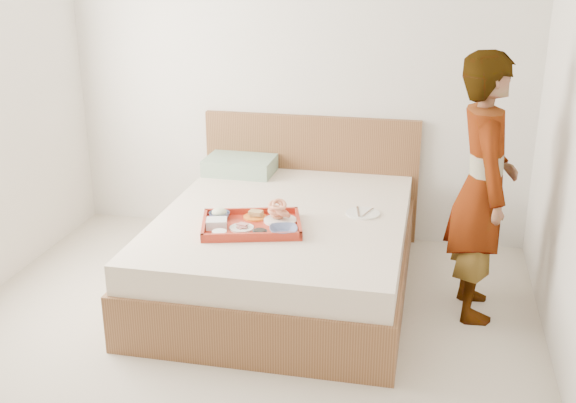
# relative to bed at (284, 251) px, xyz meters

# --- Properties ---
(ground) EXTENTS (3.50, 4.00, 0.01)m
(ground) POSITION_rel_bed_xyz_m (-0.12, -1.00, -0.27)
(ground) COLOR #BFB2A1
(ground) RESTS_ON ground
(wall_back) EXTENTS (3.50, 0.01, 2.60)m
(wall_back) POSITION_rel_bed_xyz_m (-0.12, 1.00, 1.04)
(wall_back) COLOR silver
(wall_back) RESTS_ON ground
(bed) EXTENTS (1.65, 2.00, 0.53)m
(bed) POSITION_rel_bed_xyz_m (0.00, 0.00, 0.00)
(bed) COLOR brown
(bed) RESTS_ON ground
(headboard) EXTENTS (1.65, 0.06, 0.95)m
(headboard) POSITION_rel_bed_xyz_m (0.00, 0.97, 0.21)
(headboard) COLOR brown
(headboard) RESTS_ON ground
(pillow) EXTENTS (0.52, 0.36, 0.12)m
(pillow) POSITION_rel_bed_xyz_m (-0.50, 0.76, 0.33)
(pillow) COLOR gray
(pillow) RESTS_ON bed
(tray) EXTENTS (0.68, 0.57, 0.05)m
(tray) POSITION_rel_bed_xyz_m (-0.14, -0.29, 0.29)
(tray) COLOR #AD321F
(tray) RESTS_ON bed
(prawn_plate) EXTENTS (0.25, 0.25, 0.01)m
(prawn_plate) POSITION_rel_bed_xyz_m (0.02, -0.18, 0.29)
(prawn_plate) COLOR white
(prawn_plate) RESTS_ON tray
(navy_bowl_big) EXTENTS (0.21, 0.21, 0.04)m
(navy_bowl_big) POSITION_rel_bed_xyz_m (0.08, -0.37, 0.30)
(navy_bowl_big) COLOR navy
(navy_bowl_big) RESTS_ON tray
(sauce_dish) EXTENTS (0.11, 0.11, 0.03)m
(sauce_dish) POSITION_rel_bed_xyz_m (-0.05, -0.43, 0.30)
(sauce_dish) COLOR black
(sauce_dish) RESTS_ON tray
(meat_plate) EXTENTS (0.18, 0.18, 0.01)m
(meat_plate) POSITION_rel_bed_xyz_m (-0.18, -0.35, 0.29)
(meat_plate) COLOR white
(meat_plate) RESTS_ON tray
(bread_plate) EXTENTS (0.18, 0.18, 0.01)m
(bread_plate) POSITION_rel_bed_xyz_m (-0.15, -0.16, 0.29)
(bread_plate) COLOR orange
(bread_plate) RESTS_ON tray
(salad_bowl) EXTENTS (0.16, 0.16, 0.04)m
(salad_bowl) POSITION_rel_bed_xyz_m (-0.36, -0.21, 0.30)
(salad_bowl) COLOR navy
(salad_bowl) RESTS_ON tray
(plastic_tub) EXTENTS (0.15, 0.13, 0.05)m
(plastic_tub) POSITION_rel_bed_xyz_m (-0.34, -0.36, 0.31)
(plastic_tub) COLOR silver
(plastic_tub) RESTS_ON tray
(cheese_round) EXTENTS (0.11, 0.11, 0.03)m
(cheese_round) POSITION_rel_bed_xyz_m (-0.28, -0.48, 0.30)
(cheese_round) COLOR white
(cheese_round) RESTS_ON tray
(dinner_plate) EXTENTS (0.25, 0.25, 0.01)m
(dinner_plate) POSITION_rel_bed_xyz_m (0.50, 0.09, 0.27)
(dinner_plate) COLOR white
(dinner_plate) RESTS_ON bed
(person) EXTENTS (0.45, 0.63, 1.61)m
(person) POSITION_rel_bed_xyz_m (1.21, -0.05, 0.54)
(person) COLOR silver
(person) RESTS_ON ground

